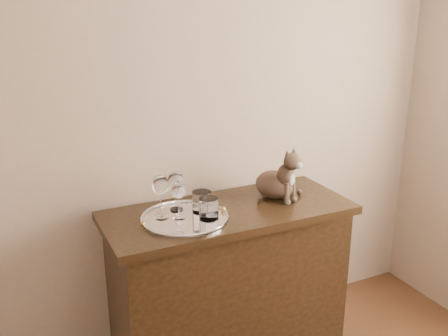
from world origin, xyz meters
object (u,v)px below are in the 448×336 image
Objects in this scene: wine_glass_d at (179,199)px; cat at (275,172)px; tray at (185,219)px; wine_glass_a at (161,196)px; wine_glass_b at (176,191)px; tumbler_a at (209,209)px; tumbler_c at (202,202)px; sideboard at (229,287)px.

wine_glass_d is 0.65× the size of cat.
tray is 0.15m from wine_glass_a.
wine_glass_b reaches higher than tumbler_a.
wine_glass_b is (0.09, 0.05, -0.01)m from wine_glass_a.
tray is at bearing -90.05° from wine_glass_b.
tray is at bearing -32.99° from wine_glass_a.
wine_glass_d is at bearing 146.85° from tumbler_a.
tray is 3.98× the size of tumbler_c.
wine_glass_d is 0.53m from cat.
wine_glass_b is 1.09× the size of wine_glass_d.
tumbler_c is (-0.14, 0.00, 0.48)m from sideboard.
tray is 0.12m from tumbler_a.
wine_glass_b is 0.51m from cat.
wine_glass_a is at bearing 149.08° from tumbler_a.
tumbler_c is at bearing 88.60° from tumbler_a.
wine_glass_a is 0.75× the size of cat.
cat is at bearing 16.07° from tumbler_a.
sideboard is 4.38× the size of cat.
tumbler_c is (0.12, 0.01, -0.04)m from wine_glass_d.
wine_glass_d reaches higher than tumbler_c.
tumbler_a reaches higher than tray.
cat is (0.51, 0.07, 0.13)m from tray.
tumbler_c is at bearing 166.15° from cat.
wine_glass_b is at bearing 89.95° from tray.
wine_glass_d is at bearing -27.21° from wine_glass_a.
wine_glass_d is (0.07, -0.04, -0.01)m from wine_glass_a.
tray is 2.07× the size of wine_glass_b.
sideboard is 11.97× the size of tumbler_a.
tray is at bearing -161.08° from tumbler_c.
cat reaches higher than tumbler_c.
wine_glass_b reaches higher than tumbler_c.
tray is 1.95× the size of wine_glass_a.
tray is (-0.24, -0.03, 0.43)m from sideboard.
cat is at bearing 7.45° from tray.
sideboard is 0.58m from wine_glass_d.
tray is 0.10m from wine_glass_d.
wine_glass_d is at bearing -173.91° from tumbler_c.
tumbler_a is at bearing -91.40° from tumbler_c.
wine_glass_a is 0.60m from cat.
wine_glass_a reaches higher than sideboard.
tray is 0.53m from cat.
wine_glass_a is 0.08m from wine_glass_d.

